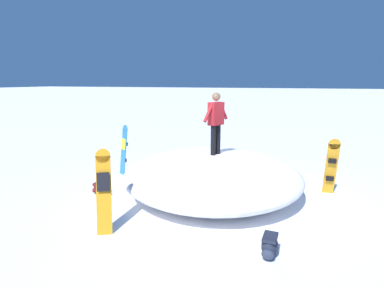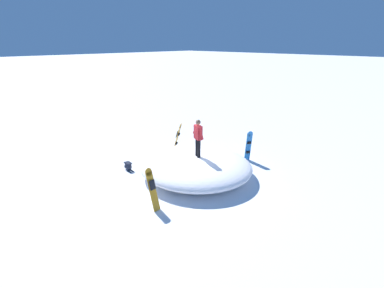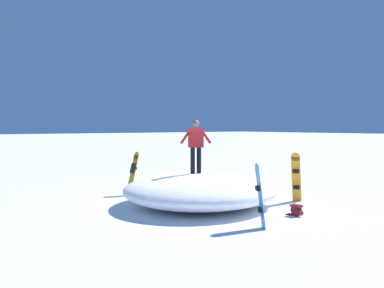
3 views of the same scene
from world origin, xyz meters
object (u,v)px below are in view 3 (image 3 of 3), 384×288
object	(u,v)px
snowboard_tertiary_upright	(133,173)
backpack_far	(227,185)
snowboard_secondary_upright	(260,195)
snowboarder_standing	(196,143)
snowboard_primary_upright	(296,176)
backpack_near	(297,210)

from	to	relation	value
snowboard_tertiary_upright	backpack_far	xyz separation A→B (m)	(1.22, 3.44, -0.60)
snowboard_secondary_upright	backpack_far	distance (m)	5.97
snowboarder_standing	snowboard_tertiary_upright	xyz separation A→B (m)	(-2.95, -0.56, -1.15)
snowboard_tertiary_upright	snowboarder_standing	bearing A→B (deg)	10.69
snowboard_primary_upright	backpack_near	bearing A→B (deg)	-51.32
snowboard_secondary_upright	snowboard_tertiary_upright	world-z (taller)	snowboard_secondary_upright
snowboard_secondary_upright	backpack_near	distance (m)	1.98
snowboard_primary_upright	snowboarder_standing	bearing A→B (deg)	-117.29
snowboard_secondary_upright	backpack_near	world-z (taller)	snowboard_secondary_upright
snowboard_primary_upright	snowboard_tertiary_upright	size ratio (longest dim) A/B	1.05
snowboard_tertiary_upright	backpack_near	bearing A→B (deg)	18.05
snowboard_primary_upright	backpack_far	bearing A→B (deg)	-179.04
backpack_far	snowboarder_standing	bearing A→B (deg)	-59.11
snowboard_primary_upright	backpack_far	world-z (taller)	snowboard_primary_upright
snowboarder_standing	snowboard_secondary_upright	size ratio (longest dim) A/B	1.03
snowboard_primary_upright	backpack_near	distance (m)	2.18
snowboard_primary_upright	backpack_far	distance (m)	3.30
snowboard_secondary_upright	snowboard_tertiary_upright	bearing A→B (deg)	-179.62
snowboard_tertiary_upright	backpack_near	size ratio (longest dim) A/B	2.97
snowboard_primary_upright	snowboard_tertiary_upright	xyz separation A→B (m)	(-4.46, -3.49, -0.04)
snowboard_secondary_upright	snowboard_tertiary_upright	xyz separation A→B (m)	(-6.09, -0.04, -0.02)
snowboard_secondary_upright	snowboard_tertiary_upright	distance (m)	6.09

